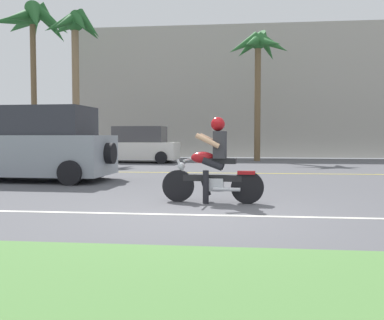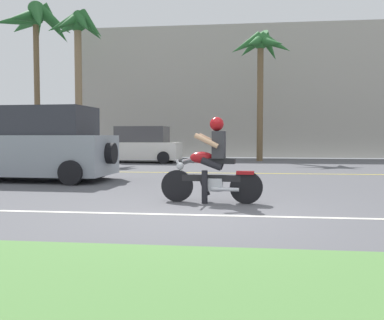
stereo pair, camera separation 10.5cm
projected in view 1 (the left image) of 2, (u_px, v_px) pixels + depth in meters
name	position (u px, v px, depth m)	size (l,w,h in m)	color
ground	(213.00, 192.00, 9.99)	(56.00, 30.00, 0.04)	#545459
lane_line_near	(200.00, 215.00, 7.02)	(50.40, 0.12, 0.01)	silver
lane_line_far	(222.00, 173.00, 14.93)	(50.40, 0.12, 0.01)	yellow
motorcyclist	(213.00, 167.00, 8.29)	(1.93, 0.63, 1.61)	black
suv_nearby	(31.00, 145.00, 12.39)	(4.77, 2.32, 2.07)	#8C939E
parked_car_0	(18.00, 147.00, 20.30)	(3.67, 1.90, 1.64)	navy
parked_car_1	(137.00, 146.00, 20.87)	(4.10, 2.02, 1.70)	white
palm_tree_0	(32.00, 25.00, 23.87)	(4.44, 4.38, 8.59)	brown
palm_tree_1	(75.00, 36.00, 21.96)	(3.07, 3.21, 7.54)	#846B4C
palm_tree_2	(258.00, 52.00, 21.85)	(3.22, 2.96, 6.55)	brown
building_far	(248.00, 94.00, 27.52)	(21.01, 4.00, 7.72)	#A8A399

